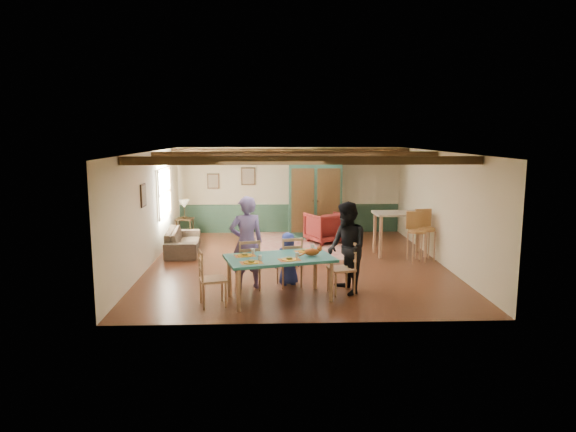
{
  "coord_description": "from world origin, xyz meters",
  "views": [
    {
      "loc": [
        -0.66,
        -12.13,
        3.12
      ],
      "look_at": [
        -0.2,
        0.1,
        1.15
      ],
      "focal_mm": 32.0,
      "sensor_mm": 36.0,
      "label": 1
    }
  ],
  "objects_px": {
    "person_woman": "(347,248)",
    "table_lamp": "(184,209)",
    "cat": "(312,251)",
    "dining_chair_end_left": "(213,278)",
    "bar_stool_right": "(426,235)",
    "dining_chair_far_left": "(248,264)",
    "counter_table": "(400,234)",
    "armoire": "(315,198)",
    "sofa": "(183,241)",
    "dining_chair_end_right": "(341,268)",
    "person_man": "(246,243)",
    "bar_stool_left": "(417,237)",
    "dining_chair_far_right": "(289,261)",
    "armchair": "(325,227)",
    "end_table": "(185,228)",
    "person_child": "(288,259)",
    "dining_table": "(280,278)"
  },
  "relations": [
    {
      "from": "bar_stool_right",
      "to": "dining_chair_end_right",
      "type": "bearing_deg",
      "value": -140.54
    },
    {
      "from": "cat",
      "to": "bar_stool_left",
      "type": "bearing_deg",
      "value": 29.42
    },
    {
      "from": "armoire",
      "to": "armchair",
      "type": "relative_size",
      "value": 2.53
    },
    {
      "from": "person_woman",
      "to": "table_lamp",
      "type": "bearing_deg",
      "value": -158.54
    },
    {
      "from": "person_man",
      "to": "bar_stool_left",
      "type": "relative_size",
      "value": 1.54
    },
    {
      "from": "dining_table",
      "to": "counter_table",
      "type": "bearing_deg",
      "value": 47.73
    },
    {
      "from": "person_woman",
      "to": "cat",
      "type": "distance_m",
      "value": 0.78
    },
    {
      "from": "sofa",
      "to": "counter_table",
      "type": "xyz_separation_m",
      "value": [
        5.68,
        -0.55,
        0.26
      ]
    },
    {
      "from": "dining_chair_far_right",
      "to": "table_lamp",
      "type": "distance_m",
      "value": 5.82
    },
    {
      "from": "dining_chair_far_right",
      "to": "dining_chair_end_left",
      "type": "height_order",
      "value": "same"
    },
    {
      "from": "person_woman",
      "to": "bar_stool_right",
      "type": "bearing_deg",
      "value": 122.67
    },
    {
      "from": "person_woman",
      "to": "armoire",
      "type": "relative_size",
      "value": 0.74
    },
    {
      "from": "dining_chair_far_left",
      "to": "table_lamp",
      "type": "height_order",
      "value": "table_lamp"
    },
    {
      "from": "sofa",
      "to": "bar_stool_right",
      "type": "bearing_deg",
      "value": -105.16
    },
    {
      "from": "person_man",
      "to": "bar_stool_right",
      "type": "xyz_separation_m",
      "value": [
        4.33,
        2.18,
        -0.31
      ]
    },
    {
      "from": "armoire",
      "to": "sofa",
      "type": "relative_size",
      "value": 1.17
    },
    {
      "from": "person_child",
      "to": "armchair",
      "type": "bearing_deg",
      "value": -121.19
    },
    {
      "from": "sofa",
      "to": "person_child",
      "type": "bearing_deg",
      "value": -143.78
    },
    {
      "from": "sofa",
      "to": "person_man",
      "type": "bearing_deg",
      "value": -155.78
    },
    {
      "from": "dining_chair_end_right",
      "to": "armoire",
      "type": "distance_m",
      "value": 5.56
    },
    {
      "from": "armchair",
      "to": "bar_stool_right",
      "type": "height_order",
      "value": "bar_stool_right"
    },
    {
      "from": "person_woman",
      "to": "person_child",
      "type": "xyz_separation_m",
      "value": [
        -1.13,
        0.61,
        -0.35
      ]
    },
    {
      "from": "table_lamp",
      "to": "bar_stool_left",
      "type": "bearing_deg",
      "value": -26.75
    },
    {
      "from": "counter_table",
      "to": "armoire",
      "type": "bearing_deg",
      "value": 130.68
    },
    {
      "from": "table_lamp",
      "to": "person_woman",
      "type": "bearing_deg",
      "value": -53.76
    },
    {
      "from": "dining_chair_far_left",
      "to": "person_woman",
      "type": "relative_size",
      "value": 0.58
    },
    {
      "from": "dining_chair_far_right",
      "to": "table_lamp",
      "type": "relative_size",
      "value": 1.88
    },
    {
      "from": "cat",
      "to": "dining_chair_end_right",
      "type": "bearing_deg",
      "value": 9.46
    },
    {
      "from": "table_lamp",
      "to": "bar_stool_right",
      "type": "bearing_deg",
      "value": -24.78
    },
    {
      "from": "cat",
      "to": "armoire",
      "type": "relative_size",
      "value": 0.16
    },
    {
      "from": "dining_chair_far_left",
      "to": "counter_table",
      "type": "relative_size",
      "value": 0.77
    },
    {
      "from": "dining_chair_far_left",
      "to": "counter_table",
      "type": "xyz_separation_m",
      "value": [
        3.82,
        2.86,
        0.04
      ]
    },
    {
      "from": "dining_chair_far_right",
      "to": "dining_chair_end_left",
      "type": "bearing_deg",
      "value": 24.92
    },
    {
      "from": "table_lamp",
      "to": "bar_stool_left",
      "type": "distance_m",
      "value": 6.89
    },
    {
      "from": "dining_chair_far_left",
      "to": "person_child",
      "type": "bearing_deg",
      "value": -174.29
    },
    {
      "from": "dining_chair_far_right",
      "to": "end_table",
      "type": "xyz_separation_m",
      "value": [
        -2.95,
        5.0,
        -0.22
      ]
    },
    {
      "from": "dining_table",
      "to": "person_man",
      "type": "bearing_deg",
      "value": 131.35
    },
    {
      "from": "armchair",
      "to": "sofa",
      "type": "distance_m",
      "value": 4.06
    },
    {
      "from": "person_woman",
      "to": "sofa",
      "type": "xyz_separation_m",
      "value": [
        -3.81,
        3.71,
        -0.6
      ]
    },
    {
      "from": "dining_chair_end_left",
      "to": "bar_stool_right",
      "type": "bearing_deg",
      "value": -71.33
    },
    {
      "from": "bar_stool_left",
      "to": "bar_stool_right",
      "type": "bearing_deg",
      "value": 20.11
    },
    {
      "from": "sofa",
      "to": "bar_stool_left",
      "type": "distance_m",
      "value": 6.05
    },
    {
      "from": "person_man",
      "to": "bar_stool_right",
      "type": "height_order",
      "value": "person_man"
    },
    {
      "from": "dining_chair_far_left",
      "to": "armoire",
      "type": "bearing_deg",
      "value": -124.07
    },
    {
      "from": "dining_chair_end_left",
      "to": "table_lamp",
      "type": "height_order",
      "value": "table_lamp"
    },
    {
      "from": "person_woman",
      "to": "end_table",
      "type": "bearing_deg",
      "value": -158.54
    },
    {
      "from": "dining_table",
      "to": "person_man",
      "type": "relative_size",
      "value": 1.04
    },
    {
      "from": "dining_chair_end_right",
      "to": "armchair",
      "type": "height_order",
      "value": "dining_chair_end_right"
    },
    {
      "from": "dining_chair_far_right",
      "to": "armchair",
      "type": "bearing_deg",
      "value": -120.6
    },
    {
      "from": "dining_chair_end_left",
      "to": "person_child",
      "type": "distance_m",
      "value": 1.92
    }
  ]
}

